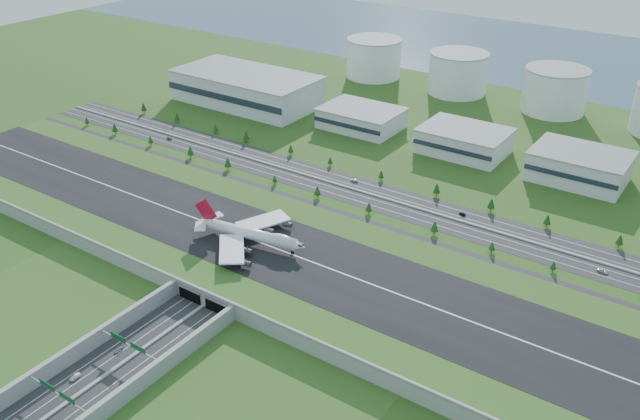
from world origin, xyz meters
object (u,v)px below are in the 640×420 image
Objects in this scene: fuel_tank_a at (374,58)px; boeing_747 at (250,234)px; car_0 at (119,350)px; car_4 at (169,138)px; car_5 at (462,214)px; car_7 at (354,180)px; car_1 at (75,377)px; car_2 at (181,344)px; car_6 at (603,271)px.

boeing_747 is at bearing -70.63° from fuel_tank_a.
car_0 is (112.45, -404.78, -16.64)m from fuel_tank_a.
car_5 is (228.00, 13.97, -0.07)m from car_4.
boeing_747 is at bearing -123.54° from car_4.
car_1 is at bearing -1.04° from car_7.
fuel_tank_a is 11.50× the size of car_0.
car_2 is (20.74, 39.49, -0.06)m from car_1.
car_5 is 0.80× the size of car_6.
fuel_tank_a reaches higher than car_4.
car_2 is at bearing -136.05° from car_4.
fuel_tank_a is at bearing -95.08° from car_2.
car_0 is (2.43, -91.79, -12.92)m from boeing_747.
car_4 is (-154.53, 91.46, -12.89)m from boeing_747.
car_5 is at bearing 71.13° from car_1.
car_4 reaches higher than car_5.
car_4 is 151.88m from car_7.
car_0 is at bearing 85.65° from car_1.
car_2 is (21.74, -73.70, -12.97)m from boeing_747.
boeing_747 is 14.22× the size of car_1.
boeing_747 is 181.62m from car_6.
car_1 is 1.07× the size of car_5.
car_7 reaches higher than car_5.
fuel_tank_a is 277.55m from car_5.
fuel_tank_a reaches higher than car_2.
boeing_747 is 113.93m from car_1.
car_6 is (157.59, 89.36, -12.92)m from boeing_747.
boeing_747 reaches higher than car_5.
car_2 is 186.44m from car_5.
car_0 is at bearing -0.50° from car_7.
car_1 reaches higher than car_5.
car_7 is (-161.18, 18.99, 0.06)m from car_6.
fuel_tank_a is at bearing -154.75° from car_7.
car_2 is (19.31, 18.09, -0.04)m from car_0.
fuel_tank_a is at bearing 104.08° from car_1.
car_4 is 0.82× the size of car_7.
car_5 is (71.04, 197.21, -0.03)m from car_0.
car_2 is at bearing 37.88° from car_0.
car_5 is at bearing -89.41° from car_4.
car_4 is (-176.27, 165.16, 0.08)m from car_2.
car_5 is at bearing 46.09° from boeing_747.
car_0 is 1.01× the size of car_5.
car_4 is at bearing -65.50° from car_5.
car_0 is at bearing -142.34° from car_4.
fuel_tank_a is 440.72m from car_1.
car_7 is at bearing -62.52° from fuel_tank_a.
car_4 is at bearing 140.34° from boeing_747.
car_5 is (73.47, 105.42, -12.95)m from boeing_747.
car_7 is (-25.34, 182.05, 0.11)m from car_2.
car_7 is at bearing -71.19° from car_5.
fuel_tank_a is 226.57m from car_4.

